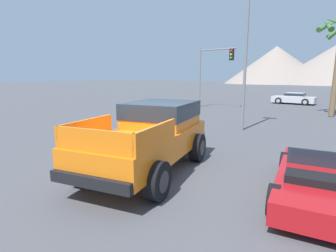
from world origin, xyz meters
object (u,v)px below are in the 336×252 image
orange_pickup_truck (152,132)px  street_lamp_post (247,35)px  red_convertible_car (320,182)px  parked_car_silver (294,98)px  traffic_light_main (213,66)px

orange_pickup_truck → street_lamp_post: 8.05m
red_convertible_car → parked_car_silver: 23.32m
orange_pickup_truck → traffic_light_main: traffic_light_main is taller
orange_pickup_truck → red_convertible_car: bearing=-5.3°
orange_pickup_truck → street_lamp_post: bearing=76.5°
traffic_light_main → parked_car_silver: bearing=57.6°
orange_pickup_truck → parked_car_silver: bearing=78.4°
orange_pickup_truck → street_lamp_post: (0.06, 7.20, 3.61)m
street_lamp_post → parked_car_silver: bearing=92.4°
traffic_light_main → street_lamp_post: 10.01m
traffic_light_main → street_lamp_post: bearing=-54.3°
orange_pickup_truck → street_lamp_post: size_ratio=0.70×
parked_car_silver → traffic_light_main: size_ratio=0.77×
parked_car_silver → street_lamp_post: bearing=-176.1°
red_convertible_car → traffic_light_main: 18.13m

